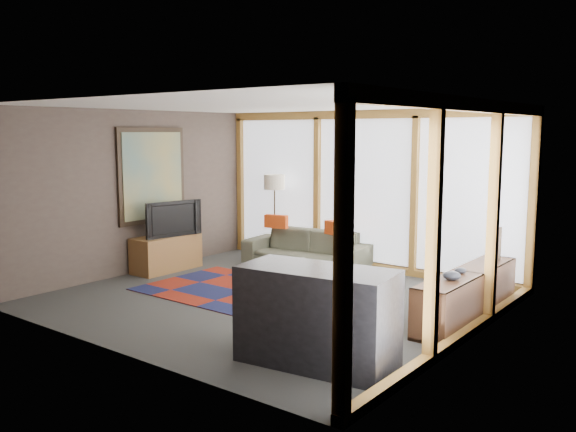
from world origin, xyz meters
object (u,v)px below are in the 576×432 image
Objects in this scene: tv_console at (166,253)px; bar_counter at (317,316)px; floor_lamp at (275,216)px; coffee_table at (300,283)px; bookshelf at (467,295)px; sofa at (306,249)px; television at (171,218)px.

bar_counter is (4.27, -1.84, 0.19)m from tv_console.
floor_lamp is 1.37× the size of coffee_table.
bar_counter is at bearing -105.01° from bookshelf.
bar_counter reaches higher than coffee_table.
floor_lamp is 2.72m from coffee_table.
television reaches higher than sofa.
bookshelf is (3.22, -1.12, -0.02)m from sofa.
coffee_table is 2.25m from bookshelf.
bookshelf is 1.54× the size of bar_counter.
coffee_table is at bearing -43.70° from floor_lamp.
television is (-2.59, -0.02, 0.69)m from coffee_table.
sofa is 0.90× the size of bookshelf.
bookshelf reaches higher than coffee_table.
floor_lamp is 0.99× the size of bar_counter.
coffee_table is (1.92, -1.84, -0.57)m from floor_lamp.
coffee_table is 0.72× the size of bar_counter.
bar_counter is at bearing -46.72° from floor_lamp.
floor_lamp reaches higher than sofa.
bookshelf is 4.91m from tv_console.
bookshelf is at bearing -18.95° from floor_lamp.
tv_console is (-2.69, -0.05, 0.11)m from coffee_table.
floor_lamp is at bearing 67.99° from tv_console.
floor_lamp is at bearing 161.05° from bookshelf.
bar_counter reaches higher than tv_console.
coffee_table is 2.69m from tv_console.
sofa is 3.41m from bookshelf.
television is at bearing 148.38° from bar_counter.
floor_lamp reaches higher than television.
tv_console is at bearing 149.20° from bar_counter.
sofa is 1.81× the size of tv_console.
bookshelf is (2.20, 0.42, 0.11)m from coffee_table.
bar_counter reaches higher than sofa.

